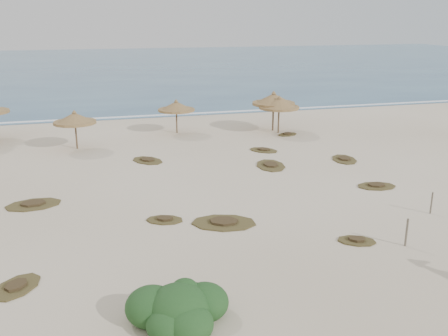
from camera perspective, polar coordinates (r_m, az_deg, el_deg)
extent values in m
plane|color=beige|center=(20.82, 0.61, -7.27)|extent=(160.00, 160.00, 0.00)
cube|color=navy|center=(93.80, -12.24, 11.36)|extent=(200.00, 100.00, 0.01)
cube|color=white|center=(45.38, -8.42, 5.92)|extent=(70.00, 0.60, 0.01)
cylinder|color=brown|center=(34.81, -16.55, 3.71)|extent=(0.11, 0.11, 1.97)
cylinder|color=olive|center=(34.64, -16.66, 5.02)|extent=(2.88, 2.88, 0.17)
cone|color=olive|center=(34.58, -16.70, 5.52)|extent=(2.78, 2.78, 0.70)
cone|color=olive|center=(34.51, -16.76, 6.21)|extent=(0.34, 0.34, 0.21)
cylinder|color=brown|center=(38.20, -5.43, 5.44)|extent=(0.11, 0.11, 1.94)
cylinder|color=olive|center=(38.05, -5.47, 6.63)|extent=(3.64, 3.64, 0.17)
cone|color=olive|center=(38.00, -5.48, 7.08)|extent=(3.52, 3.52, 0.69)
cone|color=olive|center=(37.93, -5.50, 7.70)|extent=(0.33, 0.33, 0.20)
cylinder|color=brown|center=(39.00, 5.63, 5.96)|extent=(0.13, 0.13, 2.32)
cylinder|color=olive|center=(38.83, 5.67, 7.35)|extent=(3.73, 3.73, 0.20)
cone|color=olive|center=(38.77, 5.69, 7.88)|extent=(3.61, 3.61, 0.83)
cone|color=olive|center=(38.69, 5.71, 8.61)|extent=(0.40, 0.40, 0.24)
cylinder|color=brown|center=(38.27, 6.26, 5.59)|extent=(0.12, 0.12, 2.14)
cylinder|color=olive|center=(38.10, 6.30, 6.90)|extent=(3.72, 3.72, 0.18)
cone|color=olive|center=(38.05, 6.32, 7.39)|extent=(3.60, 3.60, 0.76)
cone|color=olive|center=(37.97, 6.34, 8.08)|extent=(0.37, 0.37, 0.22)
cylinder|color=#6D6352|center=(20.60, 20.14, -6.93)|extent=(0.10, 0.10, 1.14)
cylinder|color=#6D6352|center=(24.32, 22.63, -3.71)|extent=(0.10, 0.10, 1.01)
ellipsoid|color=#264F22|center=(14.94, -5.21, -15.70)|extent=(1.83, 1.83, 1.37)
ellipsoid|color=#264F22|center=(15.35, -2.26, -15.06)|extent=(1.46, 1.46, 1.10)
ellipsoid|color=#264F22|center=(15.19, -8.28, -15.42)|extent=(1.55, 1.55, 1.17)
ellipsoid|color=#264F22|center=(14.51, -3.98, -17.39)|extent=(1.37, 1.37, 1.03)
ellipsoid|color=#264F22|center=(14.60, -6.34, -17.32)|extent=(1.28, 1.28, 0.96)
ellipsoid|color=#264F22|center=(15.80, -3.72, -14.45)|extent=(1.10, 1.10, 0.82)
ellipsoid|color=#264F22|center=(15.19, -4.51, -13.65)|extent=(0.82, 0.82, 0.62)
ellipsoid|color=#264F22|center=(14.78, -6.39, -14.44)|extent=(0.73, 0.73, 0.55)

